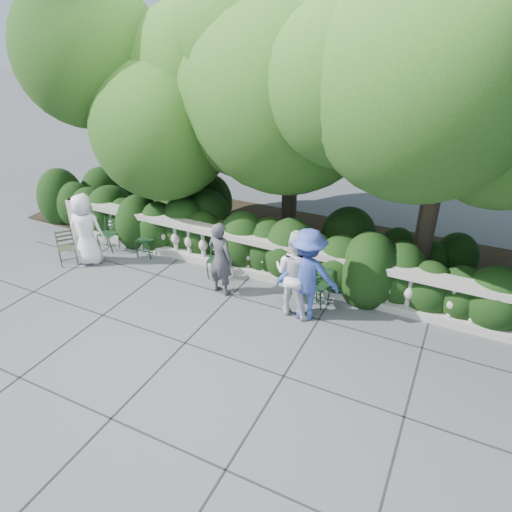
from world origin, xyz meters
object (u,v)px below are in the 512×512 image
at_px(chair_d, 216,280).
at_px(person_woman_grey, 220,259).
at_px(person_businessman, 86,229).
at_px(person_casual_man, 295,273).
at_px(chair_b, 107,252).
at_px(chair_c, 308,301).
at_px(chair_weathered, 70,266).
at_px(chair_e, 313,307).
at_px(person_older_blue, 307,275).
at_px(chair_a, 144,258).

height_order(chair_d, person_woman_grey, person_woman_grey).
xyz_separation_m(person_businessman, person_casual_man, (5.26, 0.23, 0.04)).
distance_m(chair_b, person_casual_man, 5.40).
distance_m(chair_c, person_businessman, 5.52).
bearing_deg(chair_weathered, person_casual_man, -43.95).
bearing_deg(chair_c, person_casual_man, -114.83).
bearing_deg(chair_e, person_older_blue, -84.70).
height_order(person_woman_grey, person_older_blue, person_older_blue).
xyz_separation_m(chair_e, chair_weathered, (-5.90, -0.97, 0.00)).
bearing_deg(person_casual_man, chair_d, -3.87).
height_order(person_woman_grey, person_casual_man, person_casual_man).
xyz_separation_m(chair_b, person_older_blue, (5.57, -0.37, 0.96)).
bearing_deg(chair_a, chair_d, -11.30).
relative_size(person_woman_grey, person_casual_man, 0.91).
height_order(chair_b, person_casual_man, person_casual_man).
height_order(chair_d, person_casual_man, person_casual_man).
height_order(chair_d, person_older_blue, person_older_blue).
distance_m(chair_d, person_businessman, 3.36).
bearing_deg(chair_weathered, chair_e, -41.05).
distance_m(person_businessman, person_woman_grey, 3.57).
bearing_deg(person_woman_grey, chair_b, 4.11).
relative_size(chair_b, chair_d, 1.00).
distance_m(chair_a, chair_b, 1.10).
bearing_deg(chair_weathered, person_older_blue, -44.60).
bearing_deg(chair_c, chair_a, 170.84).
bearing_deg(person_older_blue, chair_a, -19.27).
relative_size(chair_weathered, person_casual_man, 0.46).
bearing_deg(person_older_blue, chair_weathered, -6.85).
relative_size(chair_b, person_businessman, 0.48).
height_order(person_casual_man, person_older_blue, person_older_blue).
xyz_separation_m(chair_b, chair_c, (5.45, 0.16, 0.00)).
bearing_deg(chair_c, chair_b, 172.43).
distance_m(person_casual_man, person_older_blue, 0.27).
bearing_deg(chair_weathered, chair_b, 23.38).
relative_size(chair_e, person_businessman, 0.48).
distance_m(chair_a, person_businessman, 1.55).
bearing_deg(chair_e, person_woman_grey, -157.98).
height_order(chair_a, person_businessman, person_businessman).
relative_size(chair_a, chair_d, 1.00).
distance_m(person_woman_grey, person_casual_man, 1.70).
distance_m(chair_c, chair_e, 0.23).
xyz_separation_m(person_businessman, person_woman_grey, (3.57, 0.22, -0.05)).
distance_m(chair_c, chair_weathered, 5.83).
xyz_separation_m(chair_d, chair_e, (2.39, -0.05, 0.00)).
distance_m(chair_b, chair_d, 3.23).
distance_m(chair_b, person_older_blue, 5.67).
relative_size(chair_weathered, person_older_blue, 0.44).
bearing_deg(chair_b, person_businessman, -90.60).
height_order(chair_c, person_businessman, person_businessman).
bearing_deg(chair_e, chair_weathered, -158.60).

